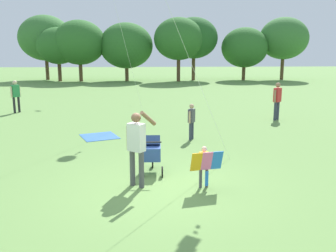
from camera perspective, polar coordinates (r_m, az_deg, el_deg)
The scene contains 9 objects.
ground_plane at distance 9.09m, azimuth -1.36°, elevation -9.40°, with size 120.00×120.00×0.00m, color #668E47.
treeline_distant at distance 39.11m, azimuth -2.80°, elevation 12.85°, with size 30.53×7.38×6.74m.
child_with_butterfly_kite at distance 8.87m, azimuth 5.65°, elevation -5.70°, with size 0.79×0.43×1.03m.
person_adult_flyer at distance 8.86m, azimuth -4.85°, elevation -2.57°, with size 0.73×0.49×1.90m.
stroller at distance 9.98m, azimuth -2.42°, elevation -3.78°, with size 0.57×1.09×1.03m.
person_red_shirt at distance 20.82m, azimuth -22.39°, elevation 4.61°, with size 0.41×0.43×1.68m.
person_couple_left at distance 13.52m, azimuth 3.64°, elevation 1.12°, with size 0.29×0.38×1.33m.
person_kid_running at distance 17.99m, azimuth 16.46°, elevation 4.14°, with size 0.43×0.43×1.75m.
picnic_blanket at distance 14.34m, azimuth -10.50°, elevation -1.60°, with size 1.27×1.31×0.02m, color #3366B2.
Camera 1 is at (-0.24, -8.46, 3.29)m, focal length 39.61 mm.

